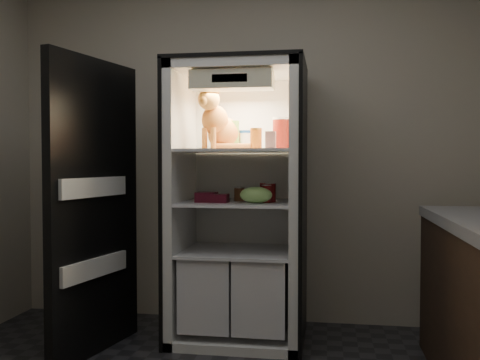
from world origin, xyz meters
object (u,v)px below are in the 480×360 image
Objects in this scene: salsa_jar at (256,139)px; grape_bag at (256,195)px; mayo_tub at (246,140)px; tabby_cat at (219,125)px; soda_can_a at (265,191)px; refrigerator at (239,222)px; parmesan_shaker at (234,135)px; pepper_jar at (282,133)px; berry_box_right at (220,198)px; condiment_jar at (239,194)px; berry_box_left at (207,197)px; cream_carton at (271,140)px; soda_can_c at (267,194)px; soda_can_b at (271,192)px.

grape_bag is (0.01, -0.10, -0.37)m from salsa_jar.
salsa_jar is 0.38m from grape_bag.
mayo_tub is at bearing 112.81° from grape_bag.
tabby_cat is 3.51× the size of soda_can_a.
refrigerator reaches higher than parmesan_shaker.
pepper_jar reaches higher than berry_box_right.
condiment_jar is 0.22m from grape_bag.
berry_box_right is (-0.39, -0.18, -0.43)m from pepper_jar.
mayo_tub reaches higher than berry_box_left.
salsa_jar is at bearing 13.09° from berry_box_left.
cream_carton is 0.51× the size of grape_bag.
mayo_tub reaches higher than berry_box_right.
grape_bag is (-0.03, -0.23, -0.01)m from soda_can_a.
soda_can_c is at bearing -32.34° from condiment_jar.
condiment_jar is (0.14, 0.01, -0.46)m from tabby_cat.
soda_can_a is 0.19m from soda_can_c.
pepper_jar is 0.41m from soda_can_b.
condiment_jar is 0.20m from berry_box_right.
grape_bag is at bearing -145.09° from soda_can_c.
cream_carton is at bearing -41.69° from condiment_jar.
pepper_jar is at bearing 48.04° from soda_can_b.
soda_can_c is 1.04× the size of berry_box_right.
cream_carton is (0.24, -0.23, 0.55)m from refrigerator.
condiment_jar is at bearing 58.32° from berry_box_right.
parmesan_shaker is 1.48× the size of berry_box_left.
salsa_jar is 0.65× the size of pepper_jar.
cream_carton is at bearing -75.29° from soda_can_a.
refrigerator is at bearing 179.35° from pepper_jar.
soda_can_a is at bearing 17.95° from condiment_jar.
soda_can_a is at bearing 28.73° from berry_box_left.
pepper_jar reaches higher than berry_box_left.
grape_bag is at bearing -53.04° from refrigerator.
soda_can_b is at bearing -18.93° from parmesan_shaker.
refrigerator is 0.68m from tabby_cat.
pepper_jar is (0.26, -0.07, 0.04)m from mayo_tub.
pepper_jar is 1.62× the size of berry_box_left.
soda_can_c is at bearing 2.41° from berry_box_left.
parmesan_shaker is 0.10m from mayo_tub.
tabby_cat is at bearing 152.14° from cream_carton.
condiment_jar reaches higher than berry_box_left.
berry_box_right is (0.03, -0.15, -0.49)m from tabby_cat.
mayo_tub is at bearing 51.98° from tabby_cat.
berry_box_right is at bearing -118.16° from mayo_tub.
refrigerator is at bearing 61.48° from berry_box_right.
berry_box_right is (-0.13, -0.25, -0.39)m from mayo_tub.
cream_carton is 0.51m from berry_box_right.
soda_can_b is at bearing 14.09° from tabby_cat.
cream_carton is 1.11× the size of condiment_jar.
soda_can_b is (-0.07, -0.08, -0.39)m from pepper_jar.
cream_carton is 0.48m from condiment_jar.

